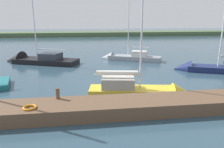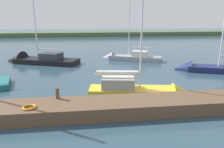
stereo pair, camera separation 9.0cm
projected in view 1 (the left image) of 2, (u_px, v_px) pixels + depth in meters
name	position (u px, v px, depth m)	size (l,w,h in m)	color
ground_plane	(122.00, 88.00, 15.47)	(200.00, 200.00, 0.00)	#2D4756
far_shoreline	(92.00, 36.00, 63.99)	(180.00, 8.00, 2.40)	#4C603D
dock_pier	(136.00, 106.00, 11.35)	(27.62, 2.08, 0.71)	brown
mooring_post_far	(58.00, 93.00, 11.34)	(0.21, 0.21, 0.59)	brown
life_ring_buoy	(30.00, 107.00, 10.15)	(0.66, 0.66, 0.10)	orange
sailboat_far_left	(127.00, 59.00, 26.00)	(7.52, 4.70, 8.86)	gray
sailboat_outer_mooring	(34.00, 61.00, 24.30)	(9.17, 5.52, 11.17)	black
sailboat_inner_slip	(143.00, 92.00, 14.09)	(7.12, 2.64, 8.57)	gold
sailboat_far_right	(213.00, 70.00, 20.21)	(8.13, 4.72, 8.39)	navy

